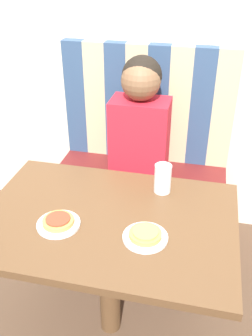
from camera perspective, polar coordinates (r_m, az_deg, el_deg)
The scene contains 11 objects.
ground_plane at distance 2.10m, azimuth -2.32°, elevation -22.79°, with size 12.00×12.00×0.00m, color #4C3828.
wall_back at distance 2.28m, azimuth 4.06°, elevation 21.02°, with size 7.00×0.05×2.60m.
booth_seat at distance 2.41m, azimuth 1.88°, elevation -5.94°, with size 1.03×0.54×0.49m.
booth_backrest at distance 2.31m, azimuth 3.28°, elevation 9.66°, with size 1.03×0.07×0.72m.
dining_table at distance 1.64m, azimuth -2.78°, elevation -9.82°, with size 1.07×0.75×0.71m.
person at distance 2.10m, azimuth 2.19°, elevation 7.75°, with size 0.33×0.24×0.71m.
plate_left at distance 1.56m, azimuth -10.23°, elevation -8.42°, with size 0.18×0.18×0.01m.
plate_right at distance 1.48m, azimuth 2.95°, elevation -10.51°, with size 0.18×0.18×0.01m.
pizza_left at distance 1.55m, azimuth -10.29°, elevation -7.92°, with size 0.13×0.13×0.03m.
pizza_right at distance 1.47m, azimuth 2.97°, elevation -10.00°, with size 0.13×0.13×0.03m.
drinking_cup at distance 1.71m, azimuth 5.62°, elevation -1.60°, with size 0.08×0.08×0.14m.
Camera 1 is at (0.35, -1.19, 1.69)m, focal length 40.00 mm.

